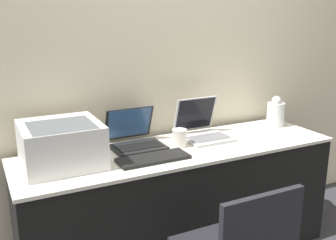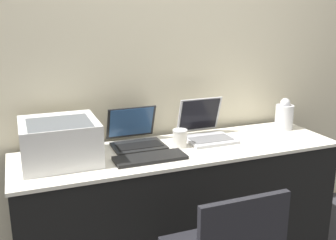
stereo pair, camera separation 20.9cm
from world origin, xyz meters
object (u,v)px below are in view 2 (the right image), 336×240
at_px(laptop_left, 136,137).
at_px(external_keyboard, 150,158).
at_px(metal_pitcher, 284,116).
at_px(printer, 60,140).
at_px(laptop_right, 206,130).
at_px(coffee_cup, 180,138).

height_order(laptop_left, external_keyboard, laptop_left).
distance_m(laptop_left, metal_pitcher, 1.10).
bearing_deg(external_keyboard, printer, 161.94).
xyz_separation_m(laptop_left, metal_pitcher, (1.10, -0.04, 0.05)).
bearing_deg(laptop_left, laptop_right, -4.74).
height_order(external_keyboard, metal_pitcher, metal_pitcher).
bearing_deg(printer, laptop_right, 4.93).
bearing_deg(metal_pitcher, laptop_left, 177.91).
xyz_separation_m(laptop_right, external_keyboard, (-0.47, -0.24, -0.05)).
height_order(laptop_left, coffee_cup, laptop_left).
relative_size(printer, external_keyboard, 1.01).
bearing_deg(external_keyboard, coffee_cup, 30.12).
distance_m(printer, laptop_left, 0.50).
xyz_separation_m(laptop_right, coffee_cup, (-0.23, -0.10, -0.00)).
height_order(printer, metal_pitcher, printer).
bearing_deg(laptop_left, printer, -165.73).
relative_size(printer, laptop_right, 1.25).
bearing_deg(laptop_left, metal_pitcher, -2.09).
bearing_deg(printer, external_keyboard, -18.06).
bearing_deg(laptop_right, laptop_left, 175.26).
relative_size(laptop_left, coffee_cup, 2.85).
height_order(printer, coffee_cup, printer).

